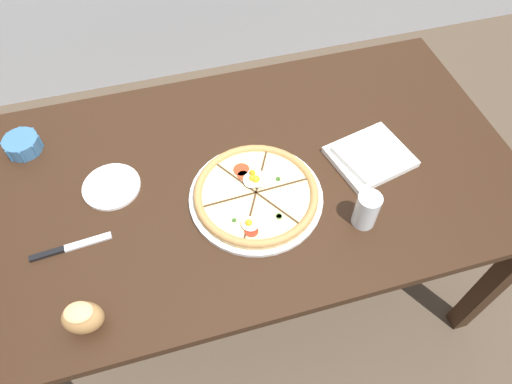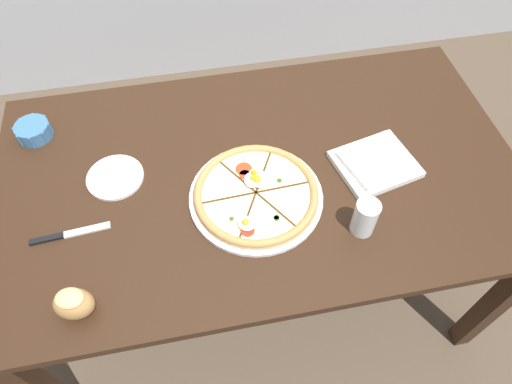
% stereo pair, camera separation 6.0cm
% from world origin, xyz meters
% --- Properties ---
extents(ground_plane, '(12.00, 12.00, 0.00)m').
position_xyz_m(ground_plane, '(0.00, 0.00, 0.00)').
color(ground_plane, brown).
extents(dining_table, '(1.55, 0.90, 0.74)m').
position_xyz_m(dining_table, '(0.00, 0.00, 0.65)').
color(dining_table, '#331E11').
rests_on(dining_table, ground_plane).
extents(pizza, '(0.38, 0.38, 0.05)m').
position_xyz_m(pizza, '(-0.03, -0.10, 0.76)').
color(pizza, white).
rests_on(pizza, dining_table).
extents(ramekin_bowl, '(0.11, 0.11, 0.05)m').
position_xyz_m(ramekin_bowl, '(-0.66, 0.27, 0.76)').
color(ramekin_bowl, teal).
rests_on(ramekin_bowl, dining_table).
extents(napkin_folded, '(0.26, 0.24, 0.04)m').
position_xyz_m(napkin_folded, '(0.34, -0.05, 0.76)').
color(napkin_folded, white).
rests_on(napkin_folded, dining_table).
extents(bread_piece_near, '(0.11, 0.09, 0.09)m').
position_xyz_m(bread_piece_near, '(-0.51, -0.34, 0.78)').
color(bread_piece_near, '#B27F47').
rests_on(bread_piece_near, dining_table).
extents(knife_main, '(0.21, 0.04, 0.01)m').
position_xyz_m(knife_main, '(-0.54, -0.12, 0.74)').
color(knife_main, silver).
rests_on(knife_main, dining_table).
extents(water_glass, '(0.06, 0.06, 0.11)m').
position_xyz_m(water_glass, '(0.23, -0.25, 0.79)').
color(water_glass, white).
rests_on(water_glass, dining_table).
extents(side_saucer, '(0.17, 0.17, 0.01)m').
position_xyz_m(side_saucer, '(-0.42, 0.05, 0.74)').
color(side_saucer, white).
rests_on(side_saucer, dining_table).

